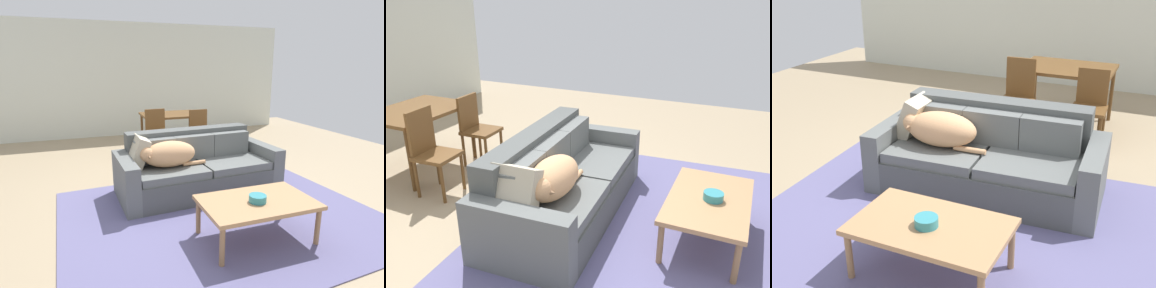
{
  "view_description": "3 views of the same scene",
  "coord_description": "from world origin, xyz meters",
  "views": [
    {
      "loc": [
        -1.19,
        -3.79,
        1.7
      ],
      "look_at": [
        0.19,
        0.08,
        0.66
      ],
      "focal_mm": 28.85,
      "sensor_mm": 36.0,
      "label": 1
    },
    {
      "loc": [
        -2.86,
        -1.6,
        2.1
      ],
      "look_at": [
        0.43,
        -0.08,
        0.69
      ],
      "focal_mm": 36.75,
      "sensor_mm": 36.0,
      "label": 2
    },
    {
      "loc": [
        1.75,
        -3.88,
        2.26
      ],
      "look_at": [
        0.11,
        -0.3,
        0.57
      ],
      "focal_mm": 44.8,
      "sensor_mm": 36.0,
      "label": 3
    }
  ],
  "objects": [
    {
      "name": "dining_table",
      "position": [
        0.47,
        2.1,
        0.69
      ],
      "size": [
        1.15,
        0.87,
        0.77
      ],
      "color": "brown",
      "rests_on": "ground"
    },
    {
      "name": "dog_on_left_cushion",
      "position": [
        -0.21,
        -0.14,
        0.61
      ],
      "size": [
        0.86,
        0.41,
        0.33
      ],
      "rotation": [
        0.0,
        0.0,
        0.06
      ],
      "color": "tan",
      "rests_on": "couch"
    },
    {
      "name": "dining_chair_near_right",
      "position": [
        0.88,
        1.55,
        0.5
      ],
      "size": [
        0.42,
        0.42,
        0.89
      ],
      "rotation": [
        0.0,
        0.0,
        0.04
      ],
      "color": "brown",
      "rests_on": "ground"
    },
    {
      "name": "ground_plane",
      "position": [
        0.0,
        0.0,
        0.0
      ],
      "size": [
        10.0,
        10.0,
        0.0
      ],
      "primitive_type": "plane",
      "color": "tan"
    },
    {
      "name": "dining_chair_near_left",
      "position": [
        0.02,
        1.47,
        0.52
      ],
      "size": [
        0.42,
        0.42,
        0.95
      ],
      "rotation": [
        0.0,
        0.0,
        0.06
      ],
      "color": "brown",
      "rests_on": "ground"
    },
    {
      "name": "coffee_table",
      "position": [
        0.35,
        -1.38,
        0.38
      ],
      "size": [
        1.11,
        0.68,
        0.42
      ],
      "color": "tan",
      "rests_on": "ground"
    },
    {
      "name": "couch",
      "position": [
        0.23,
        0.01,
        0.32
      ],
      "size": [
        2.22,
        1.06,
        0.83
      ],
      "rotation": [
        0.0,
        0.0,
        0.06
      ],
      "color": "#4E5251",
      "rests_on": "ground"
    },
    {
      "name": "bowl_on_coffee_table",
      "position": [
        0.33,
        -1.41,
        0.46
      ],
      "size": [
        0.17,
        0.17,
        0.07
      ],
      "primitive_type": "cylinder",
      "color": "teal",
      "rests_on": "coffee_table"
    },
    {
      "name": "area_rug",
      "position": [
        0.24,
        -0.8,
        0.01
      ],
      "size": [
        3.71,
        3.04,
        0.01
      ],
      "primitive_type": "cube",
      "rotation": [
        0.0,
        0.0,
        0.06
      ],
      "color": "slate",
      "rests_on": "ground"
    },
    {
      "name": "throw_pillow_by_left_arm",
      "position": [
        -0.57,
        0.02,
        0.63
      ],
      "size": [
        0.31,
        0.41,
        0.43
      ],
      "primitive_type": "cube",
      "rotation": [
        0.0,
        0.39,
        0.03
      ],
      "color": "#B8AD94",
      "rests_on": "couch"
    }
  ]
}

